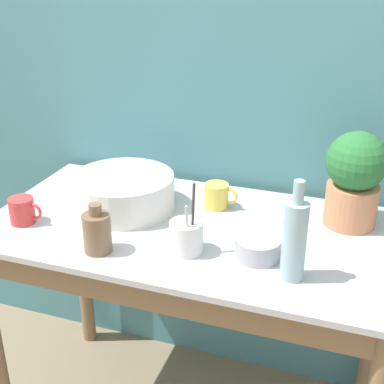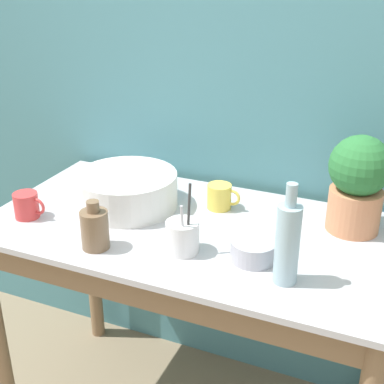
% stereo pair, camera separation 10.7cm
% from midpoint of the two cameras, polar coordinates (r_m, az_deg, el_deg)
% --- Properties ---
extents(wall_back, '(6.00, 0.05, 2.40)m').
position_cam_midpoint_polar(wall_back, '(1.96, 6.36, 10.62)').
color(wall_back, teal).
rests_on(wall_back, ground_plane).
extents(counter_table, '(1.33, 0.70, 0.85)m').
position_cam_midpoint_polar(counter_table, '(1.79, 1.40, -8.78)').
color(counter_table, '#846647').
rests_on(counter_table, ground_plane).
extents(potted_plant, '(0.19, 0.19, 0.31)m').
position_cam_midpoint_polar(potted_plant, '(1.73, 18.98, 1.00)').
color(potted_plant, tan).
rests_on(potted_plant, counter_table).
extents(bowl_wash_large, '(0.35, 0.35, 0.12)m').
position_cam_midpoint_polar(bowl_wash_large, '(1.84, -5.31, 0.19)').
color(bowl_wash_large, silver).
rests_on(bowl_wash_large, counter_table).
extents(bottle_tall, '(0.06, 0.06, 0.29)m').
position_cam_midpoint_polar(bottle_tall, '(1.42, 12.29, -5.31)').
color(bottle_tall, '#93B2BC').
rests_on(bottle_tall, counter_table).
extents(bottle_short, '(0.08, 0.08, 0.15)m').
position_cam_midpoint_polar(bottle_short, '(1.59, -8.45, -3.90)').
color(bottle_short, brown).
rests_on(bottle_short, counter_table).
extents(mug_yellow, '(0.12, 0.08, 0.09)m').
position_cam_midpoint_polar(mug_yellow, '(1.83, 4.68, -0.51)').
color(mug_yellow, '#E5CC4C').
rests_on(mug_yellow, counter_table).
extents(mug_red, '(0.11, 0.08, 0.09)m').
position_cam_midpoint_polar(mug_red, '(1.83, -15.61, -1.40)').
color(mug_red, '#C63838').
rests_on(mug_red, counter_table).
extents(bowl_small_steel, '(0.13, 0.13, 0.06)m').
position_cam_midpoint_polar(bowl_small_steel, '(1.55, 8.55, -6.18)').
color(bowl_small_steel, '#A8A8B2').
rests_on(bowl_small_steel, counter_table).
extents(utensil_cup, '(0.10, 0.10, 0.22)m').
position_cam_midpoint_polar(utensil_cup, '(1.56, 0.95, -4.80)').
color(utensil_cup, silver).
rests_on(utensil_cup, counter_table).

